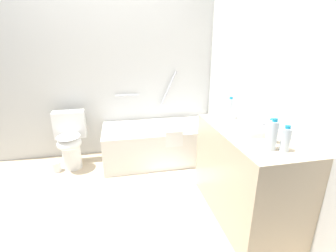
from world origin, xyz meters
The scene contains 15 objects.
ground_plane centered at (0.00, 0.00, 0.00)m, with size 4.10×4.10×0.00m, color #C1AD8E.
wall_back_tiled centered at (0.00, 1.24, 1.23)m, with size 3.50×0.10×2.46m, color silver.
wall_right_mirror centered at (1.60, 0.00, 1.23)m, with size 0.10×2.77×2.46m, color silver.
bathtub centered at (0.73, 0.81, 0.27)m, with size 1.58×0.76×1.19m.
toilet centered at (-0.47, 0.84, 0.38)m, with size 0.40×0.49×0.74m.
vanity_counter centered at (1.28, -0.48, 0.42)m, with size 0.54×1.15×0.85m, color tan.
sink_basin centered at (1.27, -0.46, 0.87)m, with size 0.35×0.35×0.04m, color white.
sink_faucet centered at (1.48, -0.46, 0.87)m, with size 0.12×0.15×0.06m.
water_bottle_0 centered at (1.30, -0.73, 0.93)m, with size 0.07×0.07×0.19m.
water_bottle_1 centered at (1.28, -0.07, 0.94)m, with size 0.06×0.06×0.21m.
water_bottle_2 centered at (1.31, -0.88, 0.93)m, with size 0.06×0.06×0.19m.
water_bottle_3 centered at (1.23, -0.84, 0.95)m, with size 0.06×0.06×0.23m.
drinking_glass_0 centered at (1.26, -0.21, 0.90)m, with size 0.07×0.07×0.10m, color white.
bath_mat centered at (0.77, 0.22, 0.01)m, with size 0.59×0.34×0.01m, color white.
toilet_paper_roll centered at (-0.66, 0.73, 0.07)m, with size 0.11×0.11×0.13m, color white.
Camera 1 is at (0.19, -2.19, 1.57)m, focal length 25.25 mm.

